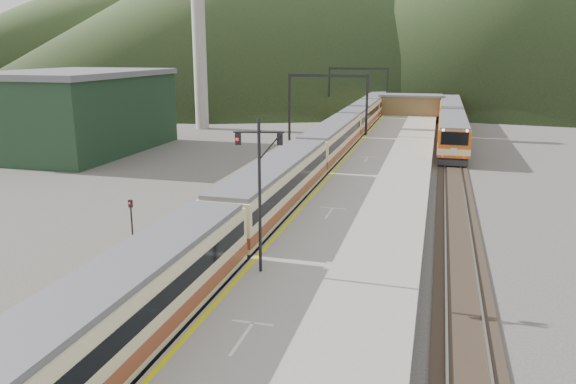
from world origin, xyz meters
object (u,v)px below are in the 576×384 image
(signal_mast, at_px, (259,180))
(worker, at_px, (112,287))
(main_train, at_px, (332,142))
(second_train, at_px, (451,121))

(signal_mast, relative_size, worker, 4.57)
(main_train, xyz_separation_m, second_train, (11.50, 19.81, 0.08))
(second_train, bearing_deg, main_train, -120.14)
(signal_mast, distance_m, worker, 7.94)
(worker, bearing_deg, main_train, -91.48)
(main_train, height_order, signal_mast, signal_mast)
(main_train, xyz_separation_m, signal_mast, (2.55, -31.13, 3.28))
(second_train, relative_size, signal_mast, 5.83)
(second_train, distance_m, worker, 55.86)
(main_train, distance_m, worker, 34.22)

